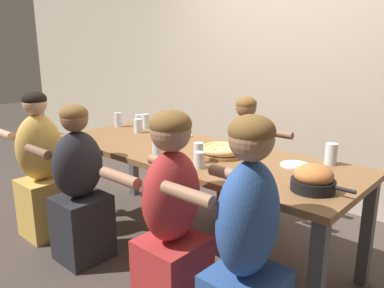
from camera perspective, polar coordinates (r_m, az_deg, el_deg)
name	(u,v)px	position (r m, az deg, el deg)	size (l,w,h in m)	color
ground_plane	(192,244)	(2.98, 0.00, -15.04)	(18.00, 18.00, 0.00)	#423833
restaurant_back_panel	(293,34)	(3.79, 15.13, 15.89)	(10.00, 0.06, 3.20)	beige
dining_table	(192,161)	(2.72, 0.00, -2.53)	(2.39, 0.86, 0.75)	brown
pizza_board_main	(222,150)	(2.58, 4.66, -0.98)	(0.32, 0.32, 0.07)	#996B42
skillet_bowl	(313,179)	(2.03, 18.02, -5.11)	(0.33, 0.23, 0.14)	black
empty_plate_a	(295,165)	(2.43, 15.42, -3.10)	(0.18, 0.18, 0.02)	white
empty_plate_b	(178,136)	(3.15, -2.15, 1.28)	(0.24, 0.24, 0.02)	white
drinking_glass_a	(138,127)	(3.31, -8.18, 2.61)	(0.08, 0.08, 0.12)	silver
drinking_glass_b	(146,122)	(3.49, -7.04, 3.34)	(0.07, 0.07, 0.13)	silver
drinking_glass_c	(139,122)	(3.55, -8.05, 3.39)	(0.08, 0.08, 0.12)	silver
drinking_glass_d	(199,154)	(2.40, 1.00, -1.48)	(0.06, 0.06, 0.13)	silver
drinking_glass_e	(158,150)	(2.54, -5.20, -0.89)	(0.08, 0.08, 0.12)	silver
drinking_glass_f	(199,161)	(2.30, 1.14, -2.61)	(0.07, 0.07, 0.10)	silver
drinking_glass_g	(118,121)	(3.61, -11.18, 3.52)	(0.07, 0.07, 0.13)	silver
drinking_glass_h	(331,155)	(2.52, 20.41, -1.57)	(0.08, 0.08, 0.14)	silver
diner_near_right	(246,256)	(1.78, 8.24, -16.58)	(0.51, 0.40, 1.20)	#2D5193
diner_far_center	(244,166)	(3.25, 7.99, -3.30)	(0.51, 0.40, 1.08)	#B22D2D
diner_near_midleft	(80,192)	(2.72, -16.74, -6.95)	(0.51, 0.40, 1.11)	#232328
diner_near_midright	(172,225)	(2.04, -3.13, -12.26)	(0.51, 0.40, 1.17)	#B22D2D
diner_near_left	(42,172)	(3.17, -21.93, -4.01)	(0.51, 0.40, 1.16)	gold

